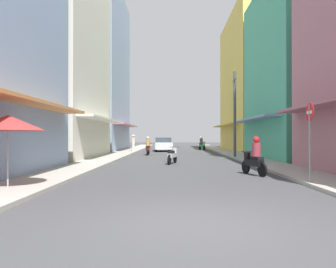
{
  "coord_description": "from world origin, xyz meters",
  "views": [
    {
      "loc": [
        -0.32,
        -5.9,
        1.58
      ],
      "look_at": [
        -0.71,
        19.24,
        1.76
      ],
      "focal_mm": 34.8,
      "sensor_mm": 36.0,
      "label": 1
    }
  ],
  "objects": [
    {
      "name": "building_left_mid",
      "position": [
        -8.9,
        17.47,
        8.59
      ],
      "size": [
        7.05,
        10.72,
        17.2
      ],
      "color": "silver",
      "rests_on": "ground"
    },
    {
      "name": "utility_pole",
      "position": [
        4.15,
        17.68,
        3.22
      ],
      "size": [
        0.2,
        1.2,
        6.28
      ],
      "color": "#4C4C4F",
      "rests_on": "ground"
    },
    {
      "name": "building_left_far",
      "position": [
        -8.9,
        29.66,
        8.62
      ],
      "size": [
        7.05,
        12.23,
        17.25
      ],
      "color": "#8CA5CC",
      "rests_on": "ground"
    },
    {
      "name": "street_sign_no_entry",
      "position": [
        4.05,
        4.55,
        1.72
      ],
      "size": [
        0.07,
        0.6,
        2.65
      ],
      "color": "gray",
      "rests_on": "ground"
    },
    {
      "name": "building_right_far",
      "position": [
        8.9,
        30.02,
        7.42
      ],
      "size": [
        7.05,
        13.98,
        14.84
      ],
      "color": "#EFD159",
      "rests_on": "ground"
    },
    {
      "name": "motorbike_green",
      "position": [
        2.98,
        31.43,
        0.7
      ],
      "size": [
        0.74,
        1.75,
        1.58
      ],
      "color": "black",
      "rests_on": "ground"
    },
    {
      "name": "motorbike_black",
      "position": [
        2.97,
        7.38,
        0.7
      ],
      "size": [
        0.73,
        1.75,
        1.58
      ],
      "color": "black",
      "rests_on": "ground"
    },
    {
      "name": "pedestrian_far",
      "position": [
        -4.35,
        26.93,
        1.0
      ],
      "size": [
        0.44,
        0.44,
        1.77
      ],
      "color": "beige",
      "rests_on": "ground"
    },
    {
      "name": "vendor_umbrella",
      "position": [
        -5.11,
        3.45,
        1.98
      ],
      "size": [
        2.06,
        2.06,
        2.21
      ],
      "color": "#99999E",
      "rests_on": "ground"
    },
    {
      "name": "parked_car",
      "position": [
        -1.39,
        28.41,
        0.74
      ],
      "size": [
        2.11,
        4.24,
        1.45
      ],
      "color": "silver",
      "rests_on": "ground"
    },
    {
      "name": "sidewalk_left",
      "position": [
        -4.9,
        21.69,
        0.06
      ],
      "size": [
        2.01,
        59.38,
        0.12
      ],
      "primitive_type": "cube",
      "color": "#ADA89E",
      "rests_on": "ground"
    },
    {
      "name": "motorbike_silver",
      "position": [
        -0.35,
        12.81,
        0.5
      ],
      "size": [
        0.68,
        1.77,
        0.96
      ],
      "color": "black",
      "rests_on": "ground"
    },
    {
      "name": "motorbike_maroon",
      "position": [
        -2.44,
        21.52,
        0.7
      ],
      "size": [
        0.55,
        1.81,
        1.58
      ],
      "color": "black",
      "rests_on": "ground"
    },
    {
      "name": "building_right_mid",
      "position": [
        8.9,
        17.35,
        6.17
      ],
      "size": [
        7.05,
        10.59,
        12.36
      ],
      "color": "#4CB28C",
      "rests_on": "ground"
    },
    {
      "name": "ground_plane",
      "position": [
        0.0,
        21.69,
        0.0
      ],
      "size": [
        113.03,
        113.03,
        0.0
      ],
      "primitive_type": "plane",
      "color": "#424244"
    },
    {
      "name": "sidewalk_right",
      "position": [
        4.9,
        21.69,
        0.06
      ],
      "size": [
        2.01,
        59.38,
        0.12
      ],
      "primitive_type": "cube",
      "color": "#ADA89E",
      "rests_on": "ground"
    }
  ]
}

